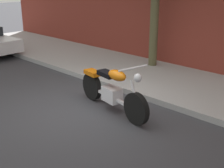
% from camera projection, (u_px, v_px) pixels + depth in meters
% --- Properties ---
extents(ground_plane, '(60.00, 60.00, 0.00)m').
position_uv_depth(ground_plane, '(79.00, 110.00, 6.85)').
color(ground_plane, '#38383D').
extents(sidewalk, '(19.41, 2.84, 0.14)m').
position_uv_depth(sidewalk, '(156.00, 78.00, 8.75)').
color(sidewalk, '#A0A0A0').
rests_on(sidewalk, ground).
extents(motorcycle, '(2.29, 0.78, 1.16)m').
position_uv_depth(motorcycle, '(112.00, 90.00, 6.65)').
color(motorcycle, black).
rests_on(motorcycle, ground).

